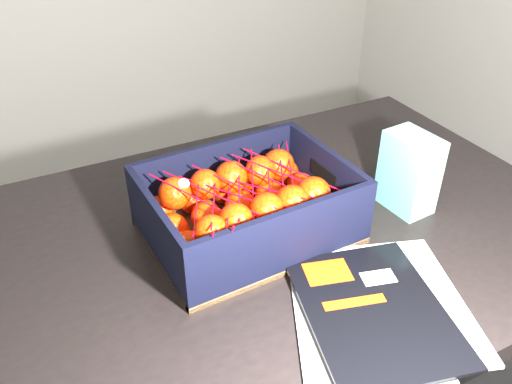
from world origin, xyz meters
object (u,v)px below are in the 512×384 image
table (272,269)px  magazine_stack (378,310)px  produce_crate (248,214)px  retail_carton (409,172)px

table → magazine_stack: (0.03, -0.26, 0.11)m
magazine_stack → produce_crate: produce_crate is taller
table → retail_carton: retail_carton is taller
magazine_stack → table: bearing=96.5°
table → produce_crate: bearing=162.2°
magazine_stack → produce_crate: 0.29m
magazine_stack → produce_crate: size_ratio=1.03×
table → produce_crate: size_ratio=3.45×
table → retail_carton: (0.27, -0.06, 0.18)m
produce_crate → retail_carton: 0.33m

